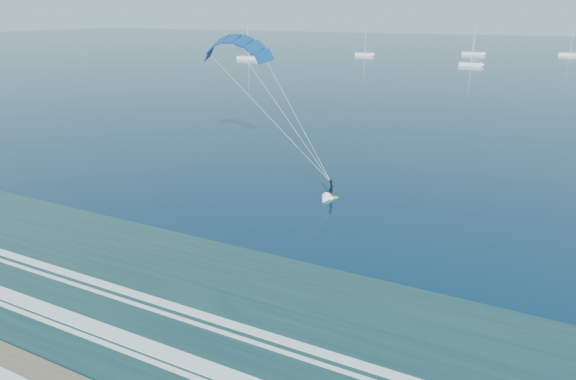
# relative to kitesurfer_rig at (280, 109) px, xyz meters

# --- Properties ---
(kitesurfer_rig) EXTENTS (15.13, 5.52, 17.06)m
(kitesurfer_rig) POSITION_rel_kitesurfer_rig_xyz_m (0.00, 0.00, 0.00)
(kitesurfer_rig) COLOR #B6BD16
(kitesurfer_rig) RESTS_ON ground
(sailboat_0) EXTENTS (9.57, 2.40, 12.90)m
(sailboat_0) POSITION_rel_kitesurfer_rig_xyz_m (-86.62, 135.30, -8.28)
(sailboat_0) COLOR white
(sailboat_0) RESTS_ON ground
(sailboat_1) EXTENTS (7.95, 2.40, 11.02)m
(sailboat_1) POSITION_rel_kitesurfer_rig_xyz_m (-51.44, 173.86, -8.29)
(sailboat_1) COLOR white
(sailboat_1) RESTS_ON ground
(sailboat_2) EXTENTS (9.41, 2.40, 12.59)m
(sailboat_2) POSITION_rel_kitesurfer_rig_xyz_m (-10.39, 199.81, -8.28)
(sailboat_2) COLOR white
(sailboat_2) RESTS_ON ground
(sailboat_3) EXTENTS (7.66, 2.40, 10.77)m
(sailboat_3) POSITION_rel_kitesurfer_rig_xyz_m (-3.61, 148.05, -8.29)
(sailboat_3) COLOR white
(sailboat_3) RESTS_ON ground
(sailboat_4) EXTENTS (8.54, 2.40, 11.64)m
(sailboat_4) POSITION_rel_kitesurfer_rig_xyz_m (27.31, 214.03, -8.28)
(sailboat_4) COLOR white
(sailboat_4) RESTS_ON ground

